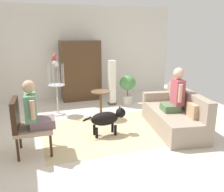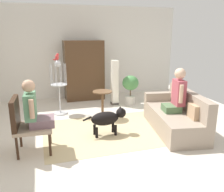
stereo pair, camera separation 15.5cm
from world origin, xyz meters
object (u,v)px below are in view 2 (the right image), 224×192
Objects in this scene: person_on_couch at (177,93)px; round_end_table at (102,103)px; potted_plant at (130,86)px; armchair at (25,122)px; person_on_armchair at (34,109)px; bird_cage_stand at (59,87)px; armoire_cabinet at (84,70)px; dog at (107,118)px; parrot at (57,57)px; column_lamp at (115,83)px; couch at (176,117)px.

person_on_couch is 1.36× the size of round_end_table.
armchair is at bearing -142.42° from potted_plant.
person_on_armchair is 2.01m from bird_cage_stand.
bird_cage_stand is at bearing -125.21° from armoire_cabinet.
armchair is 1.16× the size of potted_plant.
person_on_armchair is 1.22× the size of round_end_table.
armoire_cabinet is (-0.10, 1.85, 0.52)m from round_end_table.
dog is 2.12m from parrot.
person_on_armchair is 2.11m from parrot.
armchair is at bearing -135.76° from column_lamp.
armchair is 2.06m from bird_cage_stand.
couch is at bearing -42.23° from round_end_table.
column_lamp reaches higher than dog.
potted_plant is at bearing 37.58° from armchair.
person_on_armchair is at bearing -106.71° from bird_cage_stand.
armoire_cabinet is (0.87, 1.23, 0.20)m from bird_cage_stand.
person_on_couch is at bearing -39.01° from bird_cage_stand.
armoire_cabinet is (-1.15, 1.01, 0.36)m from potted_plant.
column_lamp is at bearing 46.56° from person_on_armchair.
column_lamp is (2.35, 2.29, 0.06)m from armchair.
person_on_couch reaches higher than column_lamp.
armchair is 3.28m from column_lamp.
dog is at bearing 10.55° from armchair.
round_end_table is (1.72, 1.30, -0.19)m from armchair.
armoire_cabinet reaches higher than armchair.
armchair is at bearing -142.99° from round_end_table.
parrot reaches higher than person_on_armchair.
person_on_armchair is at bearing -114.64° from armoire_cabinet.
couch is 2.89× the size of round_end_table.
potted_plant reaches higher than dog.
column_lamp is 0.71× the size of armoire_cabinet.
dog is at bearing -123.42° from potted_plant.
bird_cage_stand is at bearing -0.00° from parrot.
dog is at bearing -63.44° from parrot.
potted_plant is at bearing 38.48° from round_end_table.
person_on_armchair is at bearing -177.62° from couch.
couch is at bearing 2.06° from armchair.
column_lamp is (-0.68, 2.18, 0.33)m from couch.
parrot is at bearing 180.00° from bird_cage_stand.
round_end_table is (1.54, 1.30, -0.41)m from person_on_armchair.
armoire_cabinet is at bearing 114.86° from couch.
couch is at bearing -65.14° from armoire_cabinet.
round_end_table is 0.53× the size of column_lamp.
dog is at bearing 172.08° from person_on_couch.
column_lamp reaches higher than round_end_table.
round_end_table is at bearing 80.77° from dog.
potted_plant is (2.03, 0.22, -0.92)m from parrot.
person_on_couch is at bearing -142.81° from couch.
armchair is 0.72× the size of bird_cage_stand.
couch is 3.04m from armchair.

